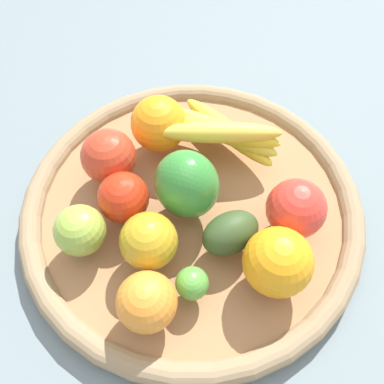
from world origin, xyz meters
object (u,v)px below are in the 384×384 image
(orange_2, at_px, (147,302))
(apple_3, at_px, (123,197))
(bell_pepper, at_px, (190,187))
(orange_1, at_px, (159,124))
(apple_1, at_px, (109,156))
(apple_4, at_px, (296,209))
(apple_0, at_px, (149,241))
(banana_bunch, at_px, (222,132))
(lime_0, at_px, (192,283))
(apple_2, at_px, (80,230))
(orange_0, at_px, (278,262))
(avocado, at_px, (230,233))

(orange_2, bearing_deg, apple_3, 144.63)
(apple_3, bearing_deg, bell_pepper, 43.25)
(apple_3, bearing_deg, orange_1, 110.53)
(apple_1, height_order, apple_4, same)
(orange_1, relative_size, apple_3, 1.20)
(orange_1, distance_m, apple_3, 0.13)
(bell_pepper, bearing_deg, apple_1, 9.38)
(bell_pepper, height_order, apple_0, bell_pepper)
(banana_bunch, xyz_separation_m, apple_0, (0.04, -0.20, 0.00))
(banana_bunch, bearing_deg, orange_2, -71.19)
(apple_3, xyz_separation_m, orange_2, (0.12, -0.08, 0.00))
(lime_0, distance_m, apple_0, 0.07)
(orange_2, bearing_deg, apple_4, 72.49)
(orange_1, relative_size, apple_4, 1.06)
(bell_pepper, distance_m, apple_3, 0.09)
(apple_2, xyz_separation_m, orange_2, (0.13, -0.02, 0.00))
(apple_2, xyz_separation_m, orange_1, (-0.04, 0.19, 0.01))
(orange_1, xyz_separation_m, apple_3, (0.05, -0.12, -0.01))
(apple_1, xyz_separation_m, apple_0, (0.13, -0.06, -0.00))
(lime_0, xyz_separation_m, apple_2, (-0.15, -0.04, 0.01))
(apple_1, distance_m, orange_0, 0.27)
(apple_0, distance_m, orange_2, 0.08)
(banana_bunch, relative_size, apple_2, 2.77)
(bell_pepper, xyz_separation_m, banana_bunch, (-0.03, 0.11, -0.01))
(lime_0, distance_m, orange_2, 0.06)
(apple_1, xyz_separation_m, orange_2, (0.18, -0.12, -0.00))
(lime_0, height_order, apple_1, apple_1)
(orange_1, bearing_deg, apple_3, -69.47)
(orange_1, height_order, avocado, orange_1)
(avocado, xyz_separation_m, apple_3, (-0.14, -0.05, 0.01))
(apple_4, bearing_deg, bell_pepper, -151.74)
(apple_4, relative_size, orange_0, 0.92)
(apple_2, distance_m, apple_4, 0.27)
(apple_1, relative_size, avocado, 1.00)
(orange_1, xyz_separation_m, orange_0, (0.25, -0.07, 0.00))
(banana_bunch, distance_m, orange_1, 0.09)
(apple_2, height_order, orange_1, orange_1)
(avocado, height_order, apple_0, apple_0)
(apple_3, relative_size, orange_2, 0.97)
(banana_bunch, xyz_separation_m, apple_2, (-0.04, -0.24, -0.00))
(banana_bunch, bearing_deg, avocado, -48.93)
(avocado, height_order, orange_2, orange_2)
(apple_2, relative_size, orange_1, 0.80)
(orange_1, bearing_deg, avocado, -21.32)
(apple_2, xyz_separation_m, apple_0, (0.08, 0.04, 0.00))
(apple_3, distance_m, orange_0, 0.21)
(avocado, xyz_separation_m, orange_0, (0.07, -0.00, 0.02))
(orange_0, bearing_deg, apple_2, -151.84)
(lime_0, xyz_separation_m, banana_bunch, (-0.11, 0.20, 0.01))
(banana_bunch, relative_size, orange_1, 2.21)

